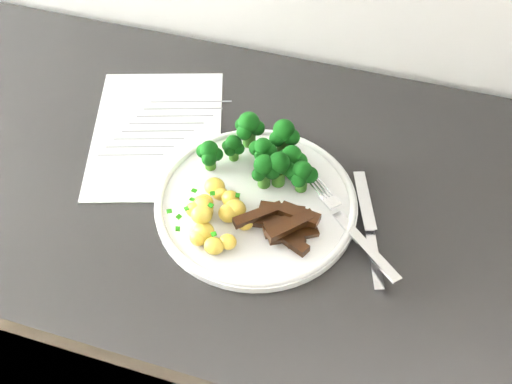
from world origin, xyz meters
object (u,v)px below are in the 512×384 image
at_px(broccoli, 267,152).
at_px(fork, 353,230).
at_px(beef_strips, 284,224).
at_px(counter, 272,336).
at_px(plate, 256,202).
at_px(knife, 371,242).
at_px(recipe_paper, 157,132).
at_px(potatoes, 214,214).

relative_size(broccoli, fork, 1.15).
bearing_deg(beef_strips, counter, 111.48).
bearing_deg(broccoli, plate, -87.92).
xyz_separation_m(broccoli, knife, (0.17, -0.08, -0.04)).
bearing_deg(recipe_paper, beef_strips, -28.24).
bearing_deg(counter, beef_strips, -68.52).
xyz_separation_m(counter, fork, (0.12, -0.05, 0.48)).
distance_m(recipe_paper, beef_strips, 0.28).
relative_size(counter, potatoes, 19.88).
height_order(broccoli, beef_strips, broccoli).
height_order(recipe_paper, knife, knife).
bearing_deg(plate, knife, -7.15).
distance_m(broccoli, beef_strips, 0.12).
distance_m(potatoes, knife, 0.22).
xyz_separation_m(potatoes, knife, (0.22, 0.03, -0.02)).
bearing_deg(beef_strips, plate, 144.51).
xyz_separation_m(plate, knife, (0.17, -0.02, 0.00)).
bearing_deg(broccoli, recipe_paper, 170.06).
bearing_deg(recipe_paper, fork, -18.30).
bearing_deg(knife, plate, 172.85).
bearing_deg(plate, broccoli, 92.08).
height_order(plate, beef_strips, beef_strips).
bearing_deg(knife, beef_strips, -172.53).
bearing_deg(fork, knife, -10.59).
distance_m(beef_strips, fork, 0.09).
xyz_separation_m(fork, knife, (0.03, -0.01, -0.01)).
xyz_separation_m(beef_strips, knife, (0.12, 0.02, -0.01)).
bearing_deg(counter, fork, -21.63).
bearing_deg(counter, recipe_paper, 163.55).
relative_size(plate, fork, 1.83).
distance_m(counter, fork, 0.49).
height_order(beef_strips, knife, beef_strips).
bearing_deg(counter, potatoes, -131.43).
distance_m(broccoli, potatoes, 0.12).
bearing_deg(plate, counter, 50.36).
height_order(broccoli, potatoes, broccoli).
distance_m(plate, fork, 0.14).
bearing_deg(fork, broccoli, 151.81).
height_order(plate, broccoli, broccoli).
bearing_deg(knife, broccoli, 154.32).
height_order(recipe_paper, fork, fork).
relative_size(beef_strips, fork, 0.74).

